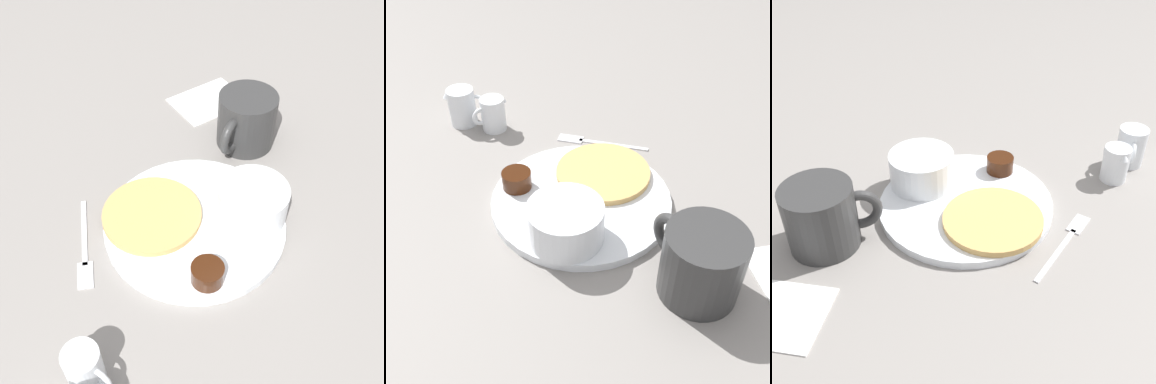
# 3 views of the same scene
# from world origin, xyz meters

# --- Properties ---
(ground_plane) EXTENTS (4.00, 4.00, 0.00)m
(ground_plane) POSITION_xyz_m (0.00, 0.00, 0.00)
(ground_plane) COLOR gray
(plate) EXTENTS (0.25, 0.25, 0.01)m
(plate) POSITION_xyz_m (0.00, 0.00, 0.01)
(plate) COLOR white
(plate) RESTS_ON ground_plane
(pancake_stack) EXTENTS (0.14, 0.14, 0.01)m
(pancake_stack) POSITION_xyz_m (-0.05, 0.04, 0.02)
(pancake_stack) COLOR tan
(pancake_stack) RESTS_ON plate
(bowl) EXTENTS (0.10, 0.10, 0.05)m
(bowl) POSITION_xyz_m (0.07, -0.03, 0.04)
(bowl) COLOR white
(bowl) RESTS_ON plate
(syrup_cup) EXTENTS (0.04, 0.04, 0.03)m
(syrup_cup) POSITION_xyz_m (-0.03, -0.09, 0.02)
(syrup_cup) COLOR #38190A
(syrup_cup) RESTS_ON plate
(butter_ramekin) EXTENTS (0.05, 0.05, 0.04)m
(butter_ramekin) POSITION_xyz_m (0.08, -0.05, 0.03)
(butter_ramekin) COLOR white
(butter_ramekin) RESTS_ON plate
(coffee_mug) EXTENTS (0.12, 0.09, 0.09)m
(coffee_mug) POSITION_xyz_m (0.16, 0.12, 0.04)
(coffee_mug) COLOR #333333
(coffee_mug) RESTS_ON ground_plane
(creamer_pitcher_near) EXTENTS (0.04, 0.06, 0.06)m
(creamer_pitcher_near) POSITION_xyz_m (-0.21, -0.13, 0.03)
(creamer_pitcher_near) COLOR white
(creamer_pitcher_near) RESTS_ON ground_plane
(creamer_pitcher_far) EXTENTS (0.05, 0.07, 0.07)m
(creamer_pitcher_far) POSITION_xyz_m (-0.23, -0.18, 0.03)
(creamer_pitcher_far) COLOR white
(creamer_pitcher_far) RESTS_ON ground_plane
(fork) EXTENTS (0.06, 0.15, 0.00)m
(fork) POSITION_xyz_m (-0.15, 0.03, 0.00)
(fork) COLOR silver
(fork) RESTS_ON ground_plane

